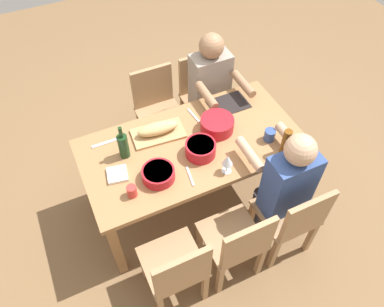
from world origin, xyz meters
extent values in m
plane|color=brown|center=(0.00, 0.00, 0.00)|extent=(8.00, 8.00, 0.00)
cube|color=#9E7044|center=(0.00, 0.00, 0.72)|extent=(1.67, 0.86, 0.04)
cube|color=#9E7044|center=(-0.78, -0.37, 0.35)|extent=(0.07, 0.07, 0.70)
cube|color=#9E7044|center=(0.78, -0.37, 0.35)|extent=(0.07, 0.07, 0.70)
cube|color=#9E7044|center=(-0.78, 0.37, 0.35)|extent=(0.07, 0.07, 0.70)
cube|color=#9E7044|center=(0.78, 0.37, 0.35)|extent=(0.07, 0.07, 0.70)
cube|color=#A87F56|center=(0.46, 0.67, 0.44)|extent=(0.40, 0.40, 0.03)
cube|color=#A87F56|center=(0.46, 0.85, 0.65)|extent=(0.38, 0.04, 0.40)
cube|color=#A87F56|center=(0.63, 0.50, 0.21)|extent=(0.04, 0.04, 0.42)
cube|color=#A87F56|center=(0.29, 0.50, 0.21)|extent=(0.04, 0.04, 0.42)
cube|color=#A87F56|center=(0.63, 0.84, 0.21)|extent=(0.04, 0.04, 0.42)
cube|color=#A87F56|center=(0.29, 0.84, 0.21)|extent=(0.04, 0.04, 0.42)
cube|color=#A87F56|center=(0.00, -0.67, 0.44)|extent=(0.40, 0.40, 0.03)
cube|color=#A87F56|center=(0.00, -0.85, 0.65)|extent=(0.38, 0.04, 0.40)
cube|color=#A87F56|center=(-0.17, -0.50, 0.21)|extent=(0.04, 0.04, 0.42)
cube|color=#A87F56|center=(0.17, -0.50, 0.21)|extent=(0.04, 0.04, 0.42)
cube|color=#A87F56|center=(-0.17, -0.84, 0.21)|extent=(0.04, 0.04, 0.42)
cube|color=#A87F56|center=(0.17, -0.84, 0.21)|extent=(0.04, 0.04, 0.42)
cube|color=#A87F56|center=(-0.46, 0.67, 0.44)|extent=(0.40, 0.40, 0.03)
cube|color=#A87F56|center=(-0.46, 0.85, 0.65)|extent=(0.38, 0.04, 0.40)
cube|color=#A87F56|center=(-0.29, 0.50, 0.21)|extent=(0.04, 0.04, 0.42)
cube|color=#A87F56|center=(-0.63, 0.50, 0.21)|extent=(0.04, 0.04, 0.42)
cube|color=#A87F56|center=(-0.29, 0.84, 0.21)|extent=(0.04, 0.04, 0.42)
cube|color=#A87F56|center=(-0.63, 0.84, 0.21)|extent=(0.04, 0.04, 0.42)
cylinder|color=#2D2D38|center=(-0.38, 0.45, 0.23)|extent=(0.11, 0.11, 0.45)
cylinder|color=#2D2D38|center=(-0.54, 0.45, 0.23)|extent=(0.11, 0.11, 0.45)
cube|color=#334C8C|center=(-0.46, 0.61, 0.73)|extent=(0.34, 0.20, 0.55)
cylinder|color=tan|center=(-0.29, 0.34, 0.85)|extent=(0.07, 0.30, 0.07)
cylinder|color=tan|center=(-0.63, 0.34, 0.85)|extent=(0.07, 0.30, 0.07)
sphere|color=tan|center=(-0.46, 0.61, 1.09)|extent=(0.21, 0.21, 0.21)
cube|color=#A87F56|center=(-0.46, -0.67, 0.44)|extent=(0.40, 0.40, 0.03)
cube|color=#A87F56|center=(-0.46, -0.85, 0.65)|extent=(0.38, 0.04, 0.40)
cube|color=#A87F56|center=(-0.63, -0.50, 0.21)|extent=(0.04, 0.04, 0.42)
cube|color=#A87F56|center=(-0.29, -0.50, 0.21)|extent=(0.04, 0.04, 0.42)
cube|color=#A87F56|center=(-0.63, -0.84, 0.21)|extent=(0.04, 0.04, 0.42)
cube|color=#A87F56|center=(-0.29, -0.84, 0.21)|extent=(0.04, 0.04, 0.42)
cylinder|color=#2D2D38|center=(-0.54, -0.45, 0.23)|extent=(0.11, 0.11, 0.45)
cylinder|color=#2D2D38|center=(-0.38, -0.45, 0.23)|extent=(0.11, 0.11, 0.45)
cube|color=gray|center=(-0.46, -0.61, 0.73)|extent=(0.34, 0.20, 0.55)
cylinder|color=#9E7251|center=(-0.63, -0.34, 0.85)|extent=(0.07, 0.30, 0.07)
cylinder|color=#9E7251|center=(-0.29, -0.34, 0.85)|extent=(0.07, 0.30, 0.07)
sphere|color=#9E7251|center=(-0.46, -0.61, 1.09)|extent=(0.21, 0.21, 0.21)
cube|color=#A87F56|center=(0.00, 0.67, 0.44)|extent=(0.40, 0.40, 0.03)
cube|color=#A87F56|center=(0.00, 0.85, 0.65)|extent=(0.38, 0.04, 0.40)
cube|color=#A87F56|center=(0.17, 0.50, 0.21)|extent=(0.04, 0.04, 0.42)
cube|color=#A87F56|center=(-0.17, 0.50, 0.21)|extent=(0.04, 0.04, 0.42)
cube|color=#A87F56|center=(0.17, 0.84, 0.21)|extent=(0.04, 0.04, 0.42)
cube|color=#A87F56|center=(-0.17, 0.84, 0.21)|extent=(0.04, 0.04, 0.42)
cylinder|color=#B21923|center=(-0.02, 0.11, 0.79)|extent=(0.23, 0.23, 0.10)
cylinder|color=#669E33|center=(-0.02, 0.11, 0.83)|extent=(0.20, 0.20, 0.04)
cylinder|color=#B21923|center=(0.34, 0.18, 0.78)|extent=(0.23, 0.23, 0.08)
cylinder|color=beige|center=(0.34, 0.18, 0.81)|extent=(0.20, 0.20, 0.03)
cylinder|color=#B21923|center=(-0.24, -0.06, 0.79)|extent=(0.26, 0.26, 0.11)
cylinder|color=#2D7028|center=(-0.24, -0.06, 0.83)|extent=(0.23, 0.23, 0.04)
cube|color=tan|center=(0.19, -0.20, 0.75)|extent=(0.42, 0.25, 0.02)
ellipsoid|color=tan|center=(0.19, -0.20, 0.81)|extent=(0.33, 0.14, 0.09)
cylinder|color=#193819|center=(0.49, -0.11, 0.84)|extent=(0.08, 0.08, 0.20)
cylinder|color=#193819|center=(0.49, -0.11, 0.98)|extent=(0.03, 0.03, 0.09)
cylinder|color=brown|center=(-0.58, 0.35, 0.85)|extent=(0.06, 0.06, 0.22)
cylinder|color=silver|center=(-0.11, 0.33, 0.74)|extent=(0.07, 0.07, 0.01)
cylinder|color=silver|center=(-0.11, 0.33, 0.78)|extent=(0.01, 0.01, 0.07)
cone|color=silver|center=(-0.11, 0.33, 0.86)|extent=(0.08, 0.08, 0.08)
cylinder|color=red|center=(0.56, 0.24, 0.78)|extent=(0.07, 0.07, 0.09)
cube|color=silver|center=(-0.14, -0.27, 0.74)|extent=(0.04, 0.17, 0.01)
cylinder|color=#334C8C|center=(-0.55, 0.20, 0.79)|extent=(0.08, 0.08, 0.10)
cube|color=silver|center=(-0.32, 0.27, 0.74)|extent=(0.03, 0.17, 0.01)
cube|color=black|center=(-0.46, -0.27, 0.74)|extent=(0.32, 0.23, 0.01)
cube|color=silver|center=(0.14, 0.27, 0.74)|extent=(0.04, 0.17, 0.01)
cube|color=silver|center=(0.58, -0.28, 0.74)|extent=(0.23, 0.03, 0.01)
cube|color=white|center=(0.60, 0.04, 0.75)|extent=(0.16, 0.16, 0.02)
camera|label=1|loc=(0.79, 1.68, 2.87)|focal=35.04mm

